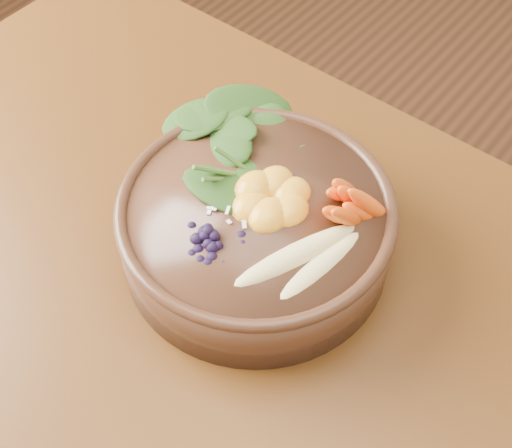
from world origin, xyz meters
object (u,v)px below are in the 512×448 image
(stoneware_bowl, at_px, (256,229))
(kale_heap, at_px, (278,141))
(blueberry_pile, at_px, (207,222))
(carrot_cluster, at_px, (351,179))
(mandarin_cluster, at_px, (272,190))
(banana_halves, at_px, (309,251))

(stoneware_bowl, height_order, kale_heap, kale_heap)
(blueberry_pile, bearing_deg, carrot_cluster, 53.37)
(kale_heap, height_order, mandarin_cluster, kale_heap)
(stoneware_bowl, distance_m, blueberry_pile, 0.09)
(mandarin_cluster, bearing_deg, stoneware_bowl, -113.43)
(stoneware_bowl, distance_m, mandarin_cluster, 0.06)
(stoneware_bowl, height_order, mandarin_cluster, mandarin_cluster)
(mandarin_cluster, bearing_deg, banana_halves, -26.83)
(blueberry_pile, bearing_deg, banana_halves, 21.40)
(carrot_cluster, bearing_deg, banana_halves, -66.94)
(carrot_cluster, relative_size, banana_halves, 0.51)
(mandarin_cluster, bearing_deg, carrot_cluster, 33.11)
(stoneware_bowl, relative_size, banana_halves, 1.86)
(banana_halves, xyz_separation_m, mandarin_cluster, (-0.08, 0.04, 0.00))
(banana_halves, xyz_separation_m, blueberry_pile, (-0.10, -0.04, 0.01))
(stoneware_bowl, distance_m, carrot_cluster, 0.13)
(kale_heap, height_order, blueberry_pile, kale_heap)
(carrot_cluster, xyz_separation_m, blueberry_pile, (-0.09, -0.12, -0.02))
(stoneware_bowl, bearing_deg, kale_heap, 109.78)
(kale_heap, xyz_separation_m, banana_halves, (0.11, -0.10, -0.01))
(kale_heap, height_order, carrot_cluster, carrot_cluster)
(banana_halves, bearing_deg, blueberry_pile, -141.51)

